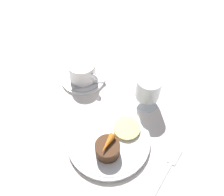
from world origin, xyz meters
The scene contains 10 objects.
ground_plane centered at (0.00, 0.00, 0.00)m, with size 3.00×3.00×0.00m, color white.
dinner_plate centered at (0.02, -0.03, 0.01)m, with size 0.22×0.22×0.01m.
saucer centered at (-0.19, 0.09, 0.01)m, with size 0.14×0.14×0.01m.
coffee_cup centered at (-0.19, 0.08, 0.04)m, with size 0.11×0.08×0.07m.
spoon centered at (-0.15, 0.08, 0.01)m, with size 0.06×0.10×0.00m.
wine_glass centered at (0.02, 0.14, 0.07)m, with size 0.07×0.07×0.11m.
fork centered at (0.18, 0.01, 0.00)m, with size 0.04×0.18×0.01m.
dessert_cake centered at (0.04, -0.06, 0.03)m, with size 0.06×0.06×0.04m.
carrot_garnish centered at (0.04, -0.06, 0.06)m, with size 0.03×0.06×0.02m.
pineapple_slice centered at (0.04, 0.03, 0.02)m, with size 0.07×0.07×0.01m.
Camera 1 is at (0.24, -0.27, 0.64)m, focal length 42.00 mm.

